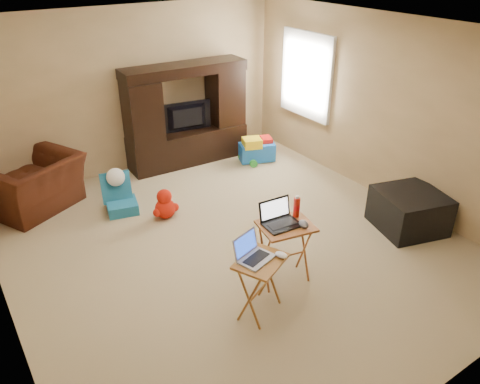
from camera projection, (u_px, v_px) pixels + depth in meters
floor at (231, 243)px, 5.76m from camera, size 5.50×5.50×0.00m
ceiling at (229, 31)px, 4.58m from camera, size 5.50×5.50×0.00m
wall_back at (132, 91)px, 7.17m from camera, size 5.00×0.00×5.00m
wall_front at (451, 281)px, 3.16m from camera, size 5.00×0.00×5.00m
wall_right at (383, 109)px, 6.40m from camera, size 0.00×5.50×5.50m
window_pane at (307, 75)px, 7.45m from camera, size 0.00×1.20×1.20m
window_frame at (306, 75)px, 7.44m from camera, size 0.06×1.14×1.34m
entertainment_center at (187, 115)px, 7.52m from camera, size 2.01×0.60×1.63m
television at (188, 118)px, 7.51m from camera, size 0.83×0.23×0.48m
recliner at (33, 184)px, 6.34m from camera, size 1.47×1.41×0.74m
child_rocker at (121, 194)px, 6.30m from camera, size 0.50×0.54×0.53m
plush_toy at (165, 204)px, 6.19m from camera, size 0.38×0.32×0.42m
push_toy at (257, 149)px, 7.81m from camera, size 0.69×0.60×0.44m
ottoman at (409, 211)px, 5.96m from camera, size 0.96×0.96×0.50m
tray_table_left at (260, 286)px, 4.54m from camera, size 0.60×0.56×0.63m
tray_table_right at (285, 253)px, 4.97m from camera, size 0.61×0.53×0.70m
laptop_left at (256, 249)px, 4.34m from camera, size 0.40×0.36×0.24m
laptop_right at (282, 215)px, 4.74m from camera, size 0.39×0.33×0.24m
mouse_left at (281, 255)px, 4.42m from camera, size 0.12×0.15×0.05m
mouse_right at (304, 224)px, 4.77m from camera, size 0.13×0.16×0.06m
water_bottle at (297, 207)px, 4.91m from camera, size 0.07×0.07×0.22m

